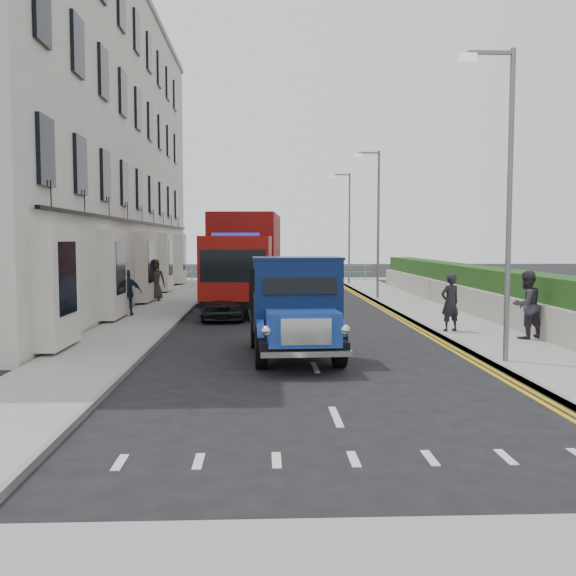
% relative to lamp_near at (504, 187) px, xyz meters
% --- Properties ---
extents(ground, '(120.00, 120.00, 0.00)m').
position_rel_lamp_near_xyz_m(ground, '(-4.18, 2.00, -4.00)').
color(ground, black).
rests_on(ground, ground).
extents(pavement_west, '(2.40, 38.00, 0.12)m').
position_rel_lamp_near_xyz_m(pavement_west, '(-9.38, 11.00, -3.94)').
color(pavement_west, gray).
rests_on(pavement_west, ground).
extents(pavement_east, '(2.60, 38.00, 0.12)m').
position_rel_lamp_near_xyz_m(pavement_east, '(1.12, 11.00, -3.94)').
color(pavement_east, gray).
rests_on(pavement_east, ground).
extents(promenade, '(30.00, 2.50, 0.12)m').
position_rel_lamp_near_xyz_m(promenade, '(-4.18, 31.00, -3.94)').
color(promenade, gray).
rests_on(promenade, ground).
extents(sea_plane, '(120.00, 120.00, 0.00)m').
position_rel_lamp_near_xyz_m(sea_plane, '(-4.18, 62.00, -4.00)').
color(sea_plane, slate).
rests_on(sea_plane, ground).
extents(terrace_west, '(6.31, 30.20, 14.25)m').
position_rel_lamp_near_xyz_m(terrace_west, '(-13.65, 15.00, 3.17)').
color(terrace_west, beige).
rests_on(terrace_west, ground).
extents(garden_east, '(1.45, 28.00, 1.75)m').
position_rel_lamp_near_xyz_m(garden_east, '(3.03, 11.00, -3.10)').
color(garden_east, '#B2AD9E').
rests_on(garden_east, ground).
extents(seafront_railing, '(13.00, 0.08, 1.11)m').
position_rel_lamp_near_xyz_m(seafront_railing, '(-4.18, 30.20, -3.42)').
color(seafront_railing, '#59B2A5').
rests_on(seafront_railing, ground).
extents(lamp_near, '(1.23, 0.18, 7.00)m').
position_rel_lamp_near_xyz_m(lamp_near, '(0.00, 0.00, 0.00)').
color(lamp_near, slate).
rests_on(lamp_near, ground).
extents(lamp_mid, '(1.23, 0.18, 7.00)m').
position_rel_lamp_near_xyz_m(lamp_mid, '(0.00, 16.00, 0.00)').
color(lamp_mid, slate).
rests_on(lamp_mid, ground).
extents(lamp_far, '(1.23, 0.18, 7.00)m').
position_rel_lamp_near_xyz_m(lamp_far, '(0.00, 26.00, 0.00)').
color(lamp_far, slate).
rests_on(lamp_far, ground).
extents(bedford_lorry, '(2.26, 5.18, 2.40)m').
position_rel_lamp_near_xyz_m(bedford_lorry, '(-4.56, 0.84, -2.89)').
color(bedford_lorry, black).
rests_on(bedford_lorry, ground).
extents(red_lorry, '(3.08, 7.63, 3.91)m').
position_rel_lamp_near_xyz_m(red_lorry, '(-6.06, 11.89, -1.92)').
color(red_lorry, black).
rests_on(red_lorry, ground).
extents(parked_car_front, '(1.68, 3.75, 1.25)m').
position_rel_lamp_near_xyz_m(parked_car_front, '(-6.78, 9.00, -3.37)').
color(parked_car_front, black).
rests_on(parked_car_front, ground).
extents(parked_car_mid, '(1.57, 4.40, 1.44)m').
position_rel_lamp_near_xyz_m(parked_car_mid, '(-6.78, 10.47, -3.28)').
color(parked_car_mid, '#4C65A3').
rests_on(parked_car_mid, ground).
extents(parked_car_rear, '(2.54, 5.06, 1.41)m').
position_rel_lamp_near_xyz_m(parked_car_rear, '(-6.78, 18.37, -3.29)').
color(parked_car_rear, '#BCBDC2').
rests_on(parked_car_rear, ground).
extents(seafront_car_left, '(2.51, 5.16, 1.41)m').
position_rel_lamp_near_xyz_m(seafront_car_left, '(-7.40, 26.41, -3.29)').
color(seafront_car_left, black).
rests_on(seafront_car_left, ground).
extents(seafront_car_right, '(2.33, 4.91, 1.62)m').
position_rel_lamp_near_xyz_m(seafront_car_right, '(-2.58, 22.00, -3.19)').
color(seafront_car_right, '#AAA8AD').
rests_on(seafront_car_right, ground).
extents(pedestrian_east_near, '(0.73, 0.61, 1.72)m').
position_rel_lamp_near_xyz_m(pedestrian_east_near, '(0.25, 4.74, -3.02)').
color(pedestrian_east_near, black).
rests_on(pedestrian_east_near, pavement_east).
extents(pedestrian_east_far, '(1.12, 1.01, 1.87)m').
position_rel_lamp_near_xyz_m(pedestrian_east_far, '(1.92, 3.21, -2.94)').
color(pedestrian_east_far, '#342E38').
rests_on(pedestrian_east_far, pavement_east).
extents(pedestrian_west_near, '(1.01, 0.51, 1.66)m').
position_rel_lamp_near_xyz_m(pedestrian_west_near, '(-10.18, 9.11, -3.05)').
color(pedestrian_west_near, '#1A252F').
rests_on(pedestrian_west_near, pavement_west).
extents(pedestrian_west_far, '(1.02, 0.77, 1.89)m').
position_rel_lamp_near_xyz_m(pedestrian_west_far, '(-10.18, 14.88, -2.93)').
color(pedestrian_west_far, '#362E27').
rests_on(pedestrian_west_far, pavement_west).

